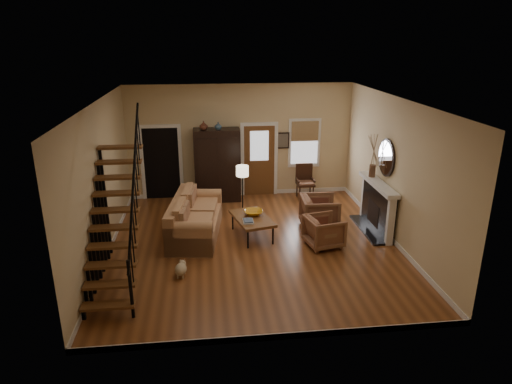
{
  "coord_description": "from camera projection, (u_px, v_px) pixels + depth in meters",
  "views": [
    {
      "loc": [
        -1.04,
        -9.5,
        4.62
      ],
      "look_at": [
        0.1,
        0.4,
        1.15
      ],
      "focal_mm": 32.0,
      "sensor_mm": 36.0,
      "label": 1
    }
  ],
  "objects": [
    {
      "name": "staircase",
      "position": [
        113.0,
        205.0,
        8.5
      ],
      "size": [
        0.94,
        2.8,
        3.2
      ],
      "primitive_type": null,
      "color": "brown",
      "rests_on": "ground"
    },
    {
      "name": "vase_a",
      "position": [
        204.0,
        125.0,
        12.56
      ],
      "size": [
        0.24,
        0.24,
        0.25
      ],
      "primitive_type": "imported",
      "color": "#4C2619",
      "rests_on": "armoire"
    },
    {
      "name": "dog",
      "position": [
        181.0,
        270.0,
        9.12
      ],
      "size": [
        0.29,
        0.42,
        0.29
      ],
      "primitive_type": null,
      "rotation": [
        0.0,
        0.0,
        -0.14
      ],
      "color": "tan",
      "rests_on": "ground"
    },
    {
      "name": "armchair_right",
      "position": [
        320.0,
        212.0,
        11.34
      ],
      "size": [
        0.95,
        0.93,
        0.83
      ],
      "primitive_type": "imported",
      "rotation": [
        0.0,
        0.0,
        1.52
      ],
      "color": "brown",
      "rests_on": "ground"
    },
    {
      "name": "armoire",
      "position": [
        217.0,
        165.0,
        13.08
      ],
      "size": [
        1.3,
        0.6,
        2.1
      ],
      "primitive_type": null,
      "color": "black",
      "rests_on": "ground"
    },
    {
      "name": "bowl",
      "position": [
        253.0,
        213.0,
        10.94
      ],
      "size": [
        0.45,
        0.45,
        0.11
      ],
      "primitive_type": "imported",
      "color": "orange",
      "rests_on": "coffee_table"
    },
    {
      "name": "armchair_left",
      "position": [
        324.0,
        231.0,
        10.38
      ],
      "size": [
        0.93,
        0.91,
        0.72
      ],
      "primitive_type": "imported",
      "rotation": [
        0.0,
        0.0,
        1.77
      ],
      "color": "brown",
      "rests_on": "ground"
    },
    {
      "name": "coffee_table",
      "position": [
        252.0,
        227.0,
        10.89
      ],
      "size": [
        1.06,
        1.45,
        0.5
      ],
      "primitive_type": null,
      "rotation": [
        0.0,
        0.0,
        0.24
      ],
      "color": "brown",
      "rests_on": "ground"
    },
    {
      "name": "side_chair",
      "position": [
        305.0,
        182.0,
        13.34
      ],
      "size": [
        0.54,
        0.54,
        1.02
      ],
      "primitive_type": null,
      "color": "#331C10",
      "rests_on": "ground"
    },
    {
      "name": "sofa",
      "position": [
        196.0,
        217.0,
        10.92
      ],
      "size": [
        1.36,
        2.56,
        0.91
      ],
      "primitive_type": null,
      "rotation": [
        0.0,
        0.0,
        -0.13
      ],
      "color": "#B67F52",
      "rests_on": "ground"
    },
    {
      "name": "fireplace",
      "position": [
        379.0,
        202.0,
        11.11
      ],
      "size": [
        0.33,
        1.95,
        2.3
      ],
      "color": "black",
      "rests_on": "ground"
    },
    {
      "name": "books",
      "position": [
        248.0,
        221.0,
        10.51
      ],
      "size": [
        0.24,
        0.33,
        0.06
      ],
      "primitive_type": null,
      "color": "beige",
      "rests_on": "coffee_table"
    },
    {
      "name": "floor_lamp",
      "position": [
        243.0,
        192.0,
        11.92
      ],
      "size": [
        0.42,
        0.42,
        1.41
      ],
      "primitive_type": null,
      "rotation": [
        0.0,
        0.0,
        0.36
      ],
      "color": "black",
      "rests_on": "ground"
    },
    {
      "name": "vase_b",
      "position": [
        218.0,
        126.0,
        12.61
      ],
      "size": [
        0.2,
        0.2,
        0.21
      ],
      "primitive_type": "imported",
      "color": "#334C60",
      "rests_on": "armoire"
    },
    {
      "name": "room",
      "position": [
        230.0,
        162.0,
        11.66
      ],
      "size": [
        7.0,
        7.33,
        3.3
      ],
      "color": "brown",
      "rests_on": "ground"
    }
  ]
}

